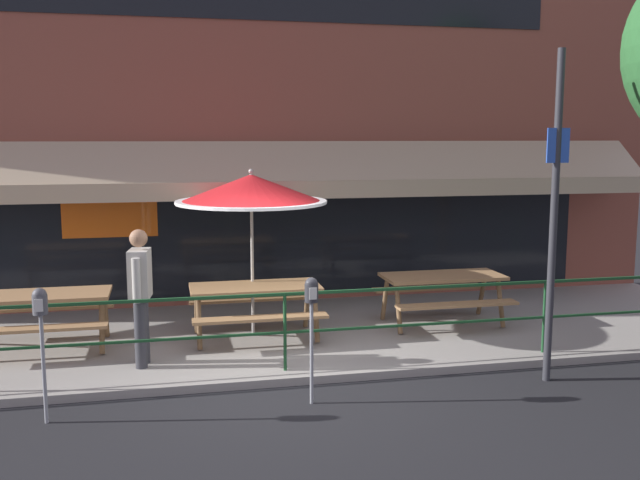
% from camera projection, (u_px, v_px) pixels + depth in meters
% --- Properties ---
extents(ground_plane, '(120.00, 120.00, 0.00)m').
position_uv_depth(ground_plane, '(290.00, 386.00, 8.41)').
color(ground_plane, black).
extents(patio_deck, '(15.00, 4.00, 0.10)m').
position_uv_depth(patio_deck, '(266.00, 336.00, 10.34)').
color(patio_deck, gray).
rests_on(patio_deck, ground).
extents(restaurant_building, '(15.00, 1.60, 7.85)m').
position_uv_depth(restaurant_building, '(245.00, 78.00, 11.93)').
color(restaurant_building, brown).
rests_on(restaurant_building, ground).
extents(patio_railing, '(13.84, 0.04, 0.97)m').
position_uv_depth(patio_railing, '(285.00, 314.00, 8.59)').
color(patio_railing, '#194723').
rests_on(patio_railing, patio_deck).
extents(picnic_table_left, '(1.80, 1.42, 0.76)m').
position_uv_depth(picnic_table_left, '(40.00, 305.00, 9.44)').
color(picnic_table_left, '#997047').
rests_on(picnic_table_left, patio_deck).
extents(picnic_table_centre, '(1.80, 1.42, 0.76)m').
position_uv_depth(picnic_table_centre, '(255.00, 297.00, 9.97)').
color(picnic_table_centre, '#997047').
rests_on(picnic_table_centre, patio_deck).
extents(picnic_table_right, '(1.80, 1.42, 0.76)m').
position_uv_depth(picnic_table_right, '(442.00, 285.00, 10.73)').
color(picnic_table_right, '#997047').
rests_on(picnic_table_right, patio_deck).
extents(patio_umbrella_centre, '(2.14, 2.14, 2.38)m').
position_uv_depth(patio_umbrella_centre, '(251.00, 190.00, 10.04)').
color(patio_umbrella_centre, '#B7B2A8').
rests_on(patio_umbrella_centre, patio_deck).
extents(pedestrian_walking, '(0.29, 0.62, 1.71)m').
position_uv_depth(pedestrian_walking, '(140.00, 290.00, 8.75)').
color(pedestrian_walking, '#333338').
rests_on(pedestrian_walking, patio_deck).
extents(parking_meter_near, '(0.15, 0.16, 1.42)m').
position_uv_depth(parking_meter_near, '(41.00, 315.00, 7.18)').
color(parking_meter_near, gray).
rests_on(parking_meter_near, ground).
extents(parking_meter_far, '(0.15, 0.16, 1.42)m').
position_uv_depth(parking_meter_far, '(312.00, 302.00, 7.71)').
color(parking_meter_far, gray).
rests_on(parking_meter_far, ground).
extents(street_sign_pole, '(0.28, 0.09, 3.92)m').
position_uv_depth(street_sign_pole, '(554.00, 215.00, 8.34)').
color(street_sign_pole, '#2D2D33').
rests_on(street_sign_pole, ground).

